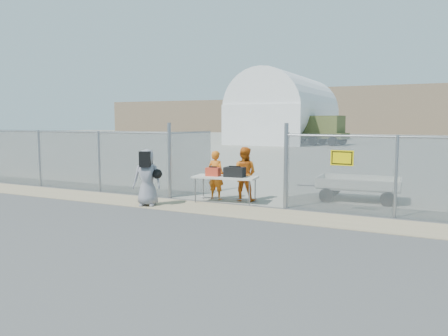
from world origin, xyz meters
The scene contains 14 objects.
ground centered at (0.00, 0.00, 0.00)m, with size 160.00×160.00×0.00m, color #404040.
tarmac_inside centered at (0.00, 42.00, 0.01)m, with size 160.00×80.00×0.01m, color gray.
dirt_strip centered at (0.00, 1.00, 0.01)m, with size 44.00×1.60×0.01m, color tan.
distant_hills centered at (5.00, 78.00, 4.50)m, with size 140.00×6.00×9.00m, color #7F684F, non-canonical shape.
chain_link_fence centered at (0.00, 2.00, 1.10)m, with size 40.00×0.20×2.20m, color gray, non-canonical shape.
quonset_hangar centered at (-10.00, 40.00, 4.00)m, with size 9.00×18.00×8.00m, color white, non-canonical shape.
folding_table centered at (0.03, 2.03, 0.42)m, with size 1.98×0.82×0.84m, color beige, non-canonical shape.
orange_bag centered at (-0.34, 1.92, 0.97)m, with size 0.42×0.28×0.27m, color red.
black_duffel centered at (0.36, 2.01, 0.99)m, with size 0.62×0.36×0.30m, color black.
security_worker_left centered at (-0.51, 2.45, 0.80)m, with size 0.59×0.38×1.60m, color orange.
security_worker_right centered at (0.41, 2.62, 0.87)m, with size 0.84×0.66×1.73m, color orange.
visitor centered at (-1.88, 0.57, 0.86)m, with size 0.84×0.55×1.72m, color gray.
utility_trailer centered at (3.74, 4.24, 0.40)m, with size 3.32×1.71×0.81m, color beige, non-canonical shape.
military_truck centered at (-5.42, 35.68, 1.53)m, with size 6.42×2.37×3.06m, color #50582B, non-canonical shape.
Camera 1 is at (5.86, -10.14, 2.57)m, focal length 35.00 mm.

